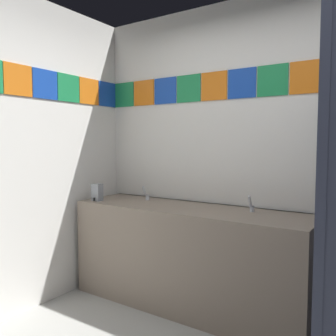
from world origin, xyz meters
TOP-DOWN VIEW (x-y plane):
  - wall_back at (0.00, 1.57)m, footprint 3.63×0.09m
  - vanity_counter at (-0.73, 1.23)m, footprint 2.07×0.60m
  - faucet_left at (-1.25, 1.32)m, footprint 0.04×0.10m
  - faucet_right at (-0.21, 1.32)m, footprint 0.04×0.10m
  - soap_dispenser at (-1.62, 1.05)m, footprint 0.09×0.09m

SIDE VIEW (x-z plane):
  - vanity_counter at x=-0.73m, z-range 0.01..0.87m
  - faucet_left at x=-1.25m, z-range 0.84..0.98m
  - faucet_right at x=-0.21m, z-range 0.84..0.98m
  - soap_dispenser at x=-1.62m, z-range 0.86..1.02m
  - wall_back at x=0.00m, z-range 0.01..2.62m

